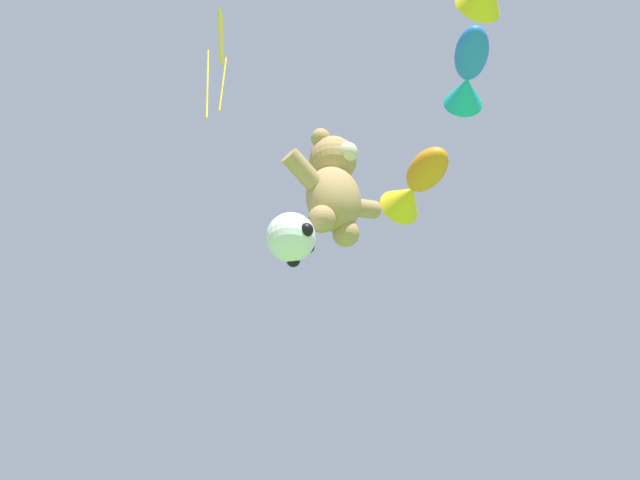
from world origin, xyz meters
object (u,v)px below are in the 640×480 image
diamond_kite (220,44)px  soccer_ball_kite (291,238)px  fish_kite_cobalt (468,73)px  teddy_bear_kite (334,186)px  fish_kite_tangerine (416,184)px

diamond_kite → soccer_ball_kite: bearing=-31.1°
fish_kite_cobalt → teddy_bear_kite: bearing=121.1°
soccer_ball_kite → fish_kite_cobalt: 4.78m
teddy_bear_kite → fish_kite_cobalt: (1.32, -2.19, 2.16)m
teddy_bear_kite → fish_kite_cobalt: size_ratio=1.30×
soccer_ball_kite → fish_kite_cobalt: bearing=-48.1°
fish_kite_tangerine → fish_kite_cobalt: 2.77m
teddy_bear_kite → fish_kite_tangerine: fish_kite_tangerine is taller
soccer_ball_kite → diamond_kite: bearing=148.9°
soccer_ball_kite → fish_kite_tangerine: fish_kite_tangerine is taller
soccer_ball_kite → diamond_kite: diamond_kite is taller
diamond_kite → fish_kite_tangerine: bearing=-8.6°
soccer_ball_kite → fish_kite_tangerine: size_ratio=0.41×
teddy_bear_kite → diamond_kite: bearing=155.9°
fish_kite_tangerine → diamond_kite: (-4.70, 0.71, 1.10)m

